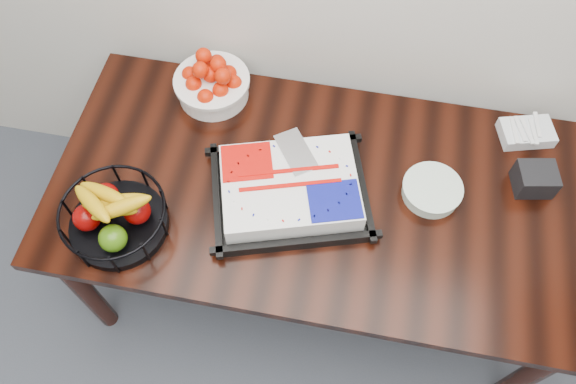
% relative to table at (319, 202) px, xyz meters
% --- Properties ---
extents(table, '(1.80, 0.90, 0.75)m').
position_rel_table_xyz_m(table, '(0.00, 0.00, 0.00)').
color(table, black).
rests_on(table, ground).
extents(cake_tray, '(0.59, 0.52, 0.10)m').
position_rel_table_xyz_m(cake_tray, '(-0.09, -0.04, 0.13)').
color(cake_tray, black).
rests_on(cake_tray, table).
extents(tangerine_bowl, '(0.27, 0.27, 0.17)m').
position_rel_table_xyz_m(tangerine_bowl, '(-0.45, 0.33, 0.16)').
color(tangerine_bowl, white).
rests_on(tangerine_bowl, table).
extents(fruit_basket, '(0.33, 0.33, 0.18)m').
position_rel_table_xyz_m(fruit_basket, '(-0.61, -0.26, 0.16)').
color(fruit_basket, black).
rests_on(fruit_basket, table).
extents(plate_stack, '(0.20, 0.20, 0.05)m').
position_rel_table_xyz_m(plate_stack, '(0.36, 0.05, 0.11)').
color(plate_stack, white).
rests_on(plate_stack, table).
extents(fork_bag, '(0.20, 0.16, 0.05)m').
position_rel_table_xyz_m(fork_bag, '(0.67, 0.35, 0.11)').
color(fork_bag, silver).
rests_on(fork_bag, table).
extents(napkin_box, '(0.14, 0.13, 0.09)m').
position_rel_table_xyz_m(napkin_box, '(0.69, 0.15, 0.13)').
color(napkin_box, black).
rests_on(napkin_box, table).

